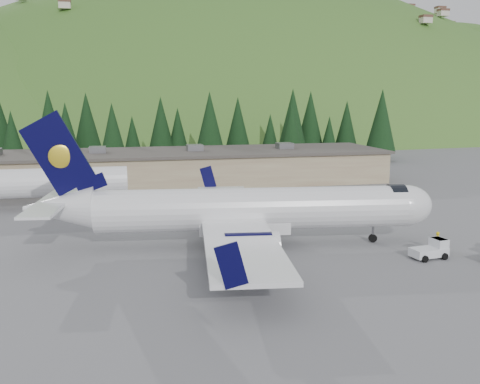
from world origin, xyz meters
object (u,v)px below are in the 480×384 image
object	(u,v)px
second_airliner	(10,183)
terminal_building	(164,167)
airliner	(243,211)
baggage_tug_a	(431,250)
ramp_worker	(437,241)

from	to	relation	value
second_airliner	terminal_building	xyz separation A→B (m)	(19.91, 16.00, -0.70)
airliner	baggage_tug_a	distance (m)	16.78
airliner	terminal_building	bearing A→B (deg)	103.36
baggage_tug_a	second_airliner	bearing A→B (deg)	135.17
baggage_tug_a	ramp_worker	world-z (taller)	ramp_worker
terminal_building	ramp_worker	bearing A→B (deg)	-64.78
airliner	baggage_tug_a	bearing A→B (deg)	-18.95
second_airliner	ramp_worker	distance (m)	48.86
baggage_tug_a	ramp_worker	distance (m)	2.47
ramp_worker	terminal_building	bearing A→B (deg)	-75.25
second_airliner	baggage_tug_a	distance (m)	48.55
airliner	baggage_tug_a	world-z (taller)	airliner
ramp_worker	baggage_tug_a	bearing A→B (deg)	36.61
second_airliner	ramp_worker	world-z (taller)	second_airliner
airliner	terminal_building	distance (m)	38.07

